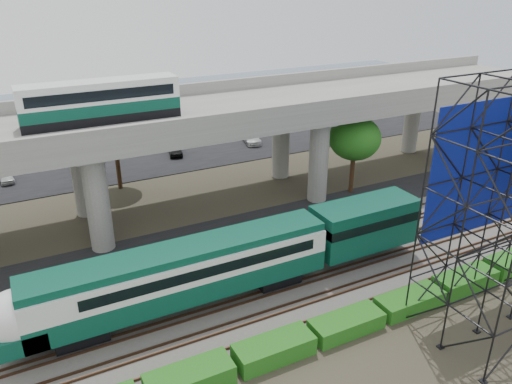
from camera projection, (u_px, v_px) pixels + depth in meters
ground at (295, 298)px, 33.32m from camera, size 140.00×140.00×0.00m
ballast_bed at (280, 281)px, 34.91m from camera, size 90.00×12.00×0.20m
service_road at (230, 231)px, 41.86m from camera, size 90.00×5.00×0.08m
parking_lot at (151, 150)px, 61.00m from camera, size 90.00×18.00×0.08m
harbor_water at (111, 110)px, 78.93m from camera, size 140.00×40.00×0.03m
rail_tracks at (280, 279)px, 34.84m from camera, size 90.00×9.52×0.16m
commuter_train at (216, 264)px, 31.79m from camera, size 29.30×3.06×4.30m
overpass at (195, 122)px, 42.80m from camera, size 80.00×12.00×12.40m
hedge_strip at (347, 323)px, 30.02m from camera, size 34.60×1.80×1.20m
trees at (151, 157)px, 42.30m from camera, size 40.94×16.94×7.69m
parked_cars at (168, 144)px, 61.25m from camera, size 35.07×9.70×1.30m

